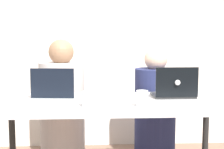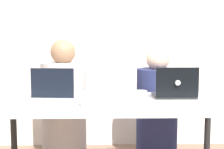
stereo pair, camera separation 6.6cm
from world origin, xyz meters
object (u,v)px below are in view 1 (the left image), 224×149
at_px(water_glass_right, 142,100).
at_px(person_on_right, 155,113).
at_px(water_glass_left, 87,100).
at_px(laptop_back_right, 174,91).
at_px(laptop_front_left, 50,96).
at_px(person_on_left, 62,110).

bearing_deg(water_glass_right, person_on_right, 72.97).
height_order(person_on_right, water_glass_left, person_on_right).
bearing_deg(laptop_back_right, laptop_front_left, 9.31).
bearing_deg(water_glass_left, water_glass_right, -1.03).
relative_size(person_on_right, water_glass_left, 10.25).
relative_size(person_on_left, laptop_back_right, 3.67).
relative_size(person_on_left, water_glass_right, 10.69).
relative_size(laptop_back_right, water_glass_right, 2.91).
height_order(person_on_right, water_glass_right, person_on_right).
bearing_deg(person_on_left, water_glass_right, 113.64).
relative_size(person_on_left, water_glass_left, 10.95).
relative_size(person_on_right, water_glass_right, 10.02).
xyz_separation_m(person_on_right, water_glass_left, (-0.60, -0.77, 0.27)).
bearing_deg(laptop_front_left, water_glass_left, -25.44).
bearing_deg(water_glass_left, person_on_right, 52.30).
relative_size(person_on_left, person_on_right, 1.07).
height_order(laptop_front_left, laptop_back_right, laptop_back_right).
height_order(person_on_left, laptop_front_left, person_on_left).
distance_m(laptop_back_right, water_glass_left, 0.71).
distance_m(laptop_back_right, water_glass_right, 0.42).
bearing_deg(person_on_right, laptop_front_left, 24.34).
relative_size(laptop_front_left, water_glass_right, 3.11).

